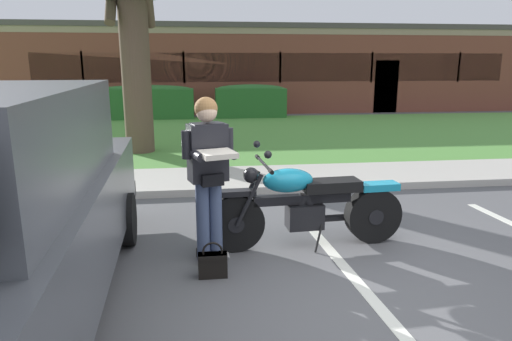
{
  "coord_description": "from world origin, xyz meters",
  "views": [
    {
      "loc": [
        -1.24,
        -3.51,
        2.04
      ],
      "look_at": [
        -0.62,
        1.4,
        0.85
      ],
      "focal_mm": 31.83,
      "sensor_mm": 36.0,
      "label": 1
    }
  ],
  "objects_px": {
    "motorcycle": "(314,205)",
    "hedge_center_left": "(250,101)",
    "hedge_left": "(147,102)",
    "brick_building": "(265,68)",
    "handbag": "(213,263)",
    "rider_person": "(209,167)"
  },
  "relations": [
    {
      "from": "motorcycle",
      "to": "hedge_center_left",
      "type": "relative_size",
      "value": 0.88
    },
    {
      "from": "rider_person",
      "to": "brick_building",
      "type": "relative_size",
      "value": 0.08
    },
    {
      "from": "motorcycle",
      "to": "hedge_left",
      "type": "height_order",
      "value": "hedge_left"
    },
    {
      "from": "rider_person",
      "to": "hedge_center_left",
      "type": "distance_m",
      "value": 12.3
    },
    {
      "from": "handbag",
      "to": "motorcycle",
      "type": "bearing_deg",
      "value": 29.09
    },
    {
      "from": "rider_person",
      "to": "handbag",
      "type": "xyz_separation_m",
      "value": [
        0.01,
        -0.4,
        -0.86
      ]
    },
    {
      "from": "motorcycle",
      "to": "hedge_left",
      "type": "bearing_deg",
      "value": 104.56
    },
    {
      "from": "motorcycle",
      "to": "brick_building",
      "type": "xyz_separation_m",
      "value": [
        1.96,
        17.33,
        1.28
      ]
    },
    {
      "from": "hedge_center_left",
      "to": "brick_building",
      "type": "distance_m",
      "value": 5.68
    },
    {
      "from": "hedge_center_left",
      "to": "brick_building",
      "type": "bearing_deg",
      "value": 76.21
    },
    {
      "from": "brick_building",
      "to": "motorcycle",
      "type": "bearing_deg",
      "value": -96.46
    },
    {
      "from": "hedge_left",
      "to": "brick_building",
      "type": "bearing_deg",
      "value": 46.91
    },
    {
      "from": "hedge_left",
      "to": "motorcycle",
      "type": "bearing_deg",
      "value": -75.44
    },
    {
      "from": "handbag",
      "to": "hedge_left",
      "type": "relative_size",
      "value": 0.11
    },
    {
      "from": "motorcycle",
      "to": "handbag",
      "type": "distance_m",
      "value": 1.37
    },
    {
      "from": "handbag",
      "to": "hedge_center_left",
      "type": "xyz_separation_m",
      "value": [
        1.79,
        12.56,
        0.51
      ]
    },
    {
      "from": "motorcycle",
      "to": "hedge_left",
      "type": "distance_m",
      "value": 12.32
    },
    {
      "from": "motorcycle",
      "to": "brick_building",
      "type": "height_order",
      "value": "brick_building"
    },
    {
      "from": "hedge_left",
      "to": "brick_building",
      "type": "xyz_separation_m",
      "value": [
        5.06,
        5.41,
        1.11
      ]
    },
    {
      "from": "handbag",
      "to": "brick_building",
      "type": "height_order",
      "value": "brick_building"
    },
    {
      "from": "hedge_left",
      "to": "hedge_center_left",
      "type": "distance_m",
      "value": 3.73
    },
    {
      "from": "hedge_center_left",
      "to": "handbag",
      "type": "bearing_deg",
      "value": -98.12
    }
  ]
}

